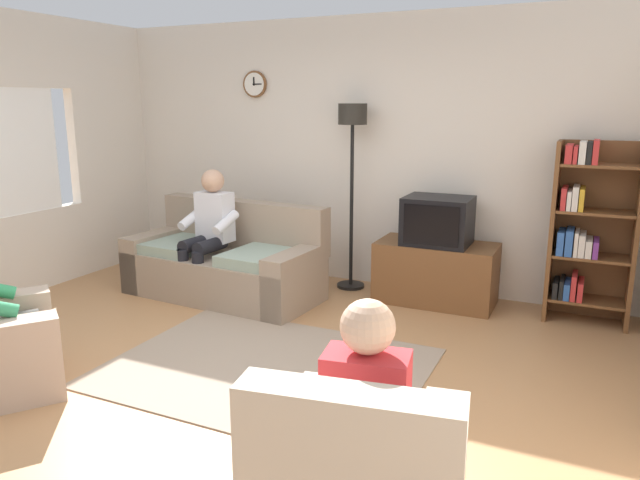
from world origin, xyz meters
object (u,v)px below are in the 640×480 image
Objects in this scene: tv_stand at (436,273)px; floor_lamp at (352,145)px; person_on_couch at (208,227)px; couch at (226,264)px; bookshelf at (587,230)px; person_in_right_armchair at (370,411)px; tv at (438,221)px.

tv_stand is 0.59× the size of floor_lamp.
person_on_couch reaches higher than tv_stand.
bookshelf is (3.19, 0.73, 0.49)m from couch.
tv_stand is at bearing -176.85° from bookshelf.
person_in_right_armchair is at bearing -66.73° from floor_lamp.
person_in_right_armchair reaches higher than tv_stand.
floor_lamp is at bearing 37.52° from person_on_couch.
person_in_right_armchair is (0.52, -3.20, -0.19)m from tv.
tv is 0.32× the size of floor_lamp.
bookshelf is 2.26m from floor_lamp.
floor_lamp is (-0.91, 0.10, 1.16)m from tv_stand.
floor_lamp is 1.61m from person_on_couch.
floor_lamp is (1.02, 0.76, 1.14)m from couch.
floor_lamp reaches higher than tv.
person_on_couch is 3.55m from person_in_right_armchair.
person_on_couch is (-3.30, -0.84, -0.11)m from bookshelf.
tv_stand is at bearing 99.20° from person_in_right_armchair.
person_in_right_armchair is at bearing -80.80° from tv_stand.
couch is 3.26× the size of tv.
couch is 1.25× the size of bookshelf.
tv is at bearing 20.05° from person_on_couch.
couch is 3.56m from person_in_right_armchair.
couch is at bearing -167.15° from bookshelf.
tv is at bearing 99.27° from person_in_right_armchair.
tv_stand is 2.21m from person_on_couch.
tv is 1.26m from bookshelf.
couch is 2.03m from tv_stand.
tv_stand is 0.70× the size of bookshelf.
bookshelf is 3.38m from person_in_right_armchair.
bookshelf is at bearing 4.26° from tv.
tv_stand is 1.36m from bookshelf.
tv_stand is at bearing -6.23° from floor_lamp.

